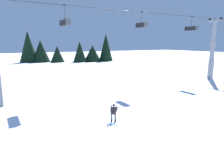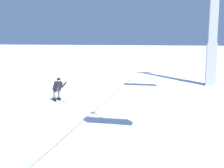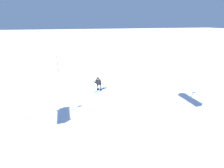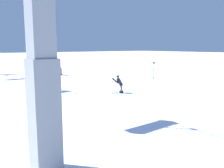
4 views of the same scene
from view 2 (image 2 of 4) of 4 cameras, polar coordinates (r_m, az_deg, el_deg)
name	(u,v)px [view 2 (image 2 of 4)]	position (r m, az deg, el deg)	size (l,w,h in m)	color
ground_plane	(48,96)	(18.36, -12.70, -2.36)	(260.00, 260.00, 0.00)	white
skier_carving_main	(58,88)	(16.64, -10.81, -0.73)	(1.35, 1.61, 1.50)	#198CCC
lift_tower_near	(213,29)	(22.94, 19.55, 10.34)	(0.73, 2.40, 10.27)	gray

